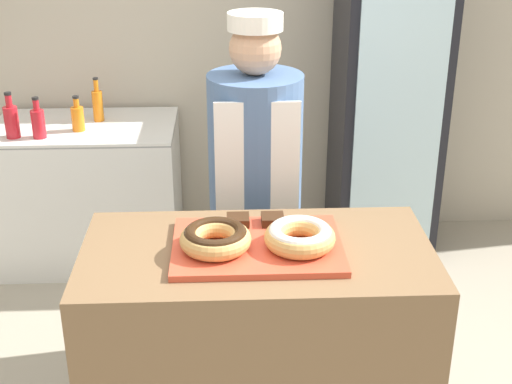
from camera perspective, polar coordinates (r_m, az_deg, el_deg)
wall_back at (r=4.45m, az=-1.20°, el=13.21°), size 8.00×0.06×2.70m
display_counter at (r=2.82m, az=0.09°, el=-13.17°), size 1.27×0.66×0.96m
serving_tray at (r=2.55m, az=0.10°, el=-4.36°), size 0.60×0.44×0.02m
donut_chocolate_glaze at (r=2.50m, az=-3.27°, el=-3.66°), size 0.25×0.25×0.08m
donut_light_glaze at (r=2.51m, az=3.52°, el=-3.52°), size 0.25×0.25×0.08m
brownie_back_left at (r=2.68m, az=-1.45°, el=-2.26°), size 0.08×0.08×0.03m
brownie_back_right at (r=2.68m, az=1.33°, el=-2.21°), size 0.08×0.08×0.03m
baker_person at (r=3.20m, az=-0.05°, el=-0.13°), size 0.41×0.41×1.67m
beverage_fridge at (r=4.27m, az=10.40°, el=6.56°), size 0.59×0.61×1.86m
chest_freezer at (r=4.42m, az=-13.13°, el=0.02°), size 1.06×0.67×0.86m
bottle_red at (r=4.14m, az=-18.98°, el=5.45°), size 0.08×0.08×0.26m
bottle_orange at (r=4.16m, az=-14.08°, el=5.81°), size 0.07×0.07×0.20m
bottle_red_b at (r=4.09m, az=-17.03°, el=5.35°), size 0.07×0.07×0.23m
bottle_orange_b at (r=4.30m, az=-12.55°, el=6.87°), size 0.06×0.06×0.26m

